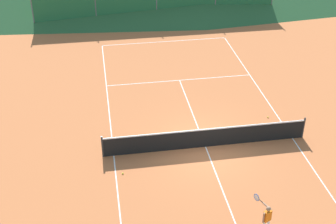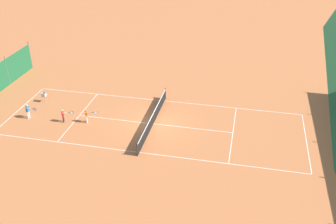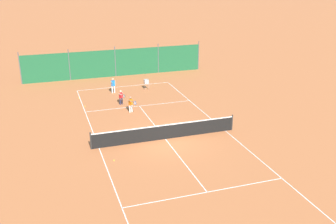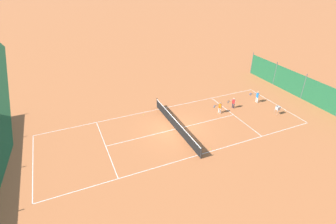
{
  "view_description": "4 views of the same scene",
  "coord_description": "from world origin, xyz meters",
  "px_view_note": "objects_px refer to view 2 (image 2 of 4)",
  "views": [
    {
      "loc": [
        -4.38,
        -16.45,
        12.38
      ],
      "look_at": [
        -1.56,
        0.86,
        1.46
      ],
      "focal_mm": 50.0,
      "sensor_mm": 36.0,
      "label": 1
    },
    {
      "loc": [
        26.39,
        6.95,
        16.35
      ],
      "look_at": [
        0.02,
        1.22,
        1.25
      ],
      "focal_mm": 42.0,
      "sensor_mm": 36.0,
      "label": 2
    },
    {
      "loc": [
        6.82,
        21.07,
        10.06
      ],
      "look_at": [
        -0.81,
        -1.92,
        1.01
      ],
      "focal_mm": 42.0,
      "sensor_mm": 36.0,
      "label": 3
    },
    {
      "loc": [
        -18.0,
        8.73,
        13.15
      ],
      "look_at": [
        1.99,
        -0.11,
        0.73
      ],
      "focal_mm": 28.0,
      "sensor_mm": 36.0,
      "label": 4
    }
  ],
  "objects_px": {
    "player_far_baseline": "(28,110)",
    "tennis_ball_by_net_left": "(44,139)",
    "player_far_service": "(64,115)",
    "ball_hopper": "(44,95)",
    "player_near_baseline": "(87,115)",
    "tennis_ball_mid_court": "(166,151)",
    "tennis_ball_alley_right": "(17,137)",
    "tennis_ball_service_box": "(149,101)",
    "tennis_net": "(153,118)"
  },
  "relations": [
    {
      "from": "tennis_ball_mid_court",
      "to": "player_near_baseline",
      "type": "bearing_deg",
      "value": -110.5
    },
    {
      "from": "tennis_ball_service_box",
      "to": "tennis_ball_alley_right",
      "type": "relative_size",
      "value": 1.0
    },
    {
      "from": "player_far_service",
      "to": "player_near_baseline",
      "type": "bearing_deg",
      "value": 99.74
    },
    {
      "from": "player_far_service",
      "to": "player_far_baseline",
      "type": "bearing_deg",
      "value": -89.6
    },
    {
      "from": "player_far_service",
      "to": "tennis_ball_service_box",
      "type": "height_order",
      "value": "player_far_service"
    },
    {
      "from": "tennis_ball_mid_court",
      "to": "ball_hopper",
      "type": "relative_size",
      "value": 0.07
    },
    {
      "from": "player_far_baseline",
      "to": "tennis_ball_by_net_left",
      "type": "bearing_deg",
      "value": 44.94
    },
    {
      "from": "tennis_ball_service_box",
      "to": "tennis_ball_by_net_left",
      "type": "bearing_deg",
      "value": -38.84
    },
    {
      "from": "tennis_ball_alley_right",
      "to": "ball_hopper",
      "type": "distance_m",
      "value": 5.91
    },
    {
      "from": "tennis_net",
      "to": "tennis_ball_alley_right",
      "type": "height_order",
      "value": "tennis_net"
    },
    {
      "from": "tennis_ball_mid_court",
      "to": "tennis_ball_service_box",
      "type": "relative_size",
      "value": 1.0
    },
    {
      "from": "player_near_baseline",
      "to": "tennis_ball_mid_court",
      "type": "height_order",
      "value": "player_near_baseline"
    },
    {
      "from": "player_near_baseline",
      "to": "tennis_ball_mid_court",
      "type": "distance_m",
      "value": 7.65
    },
    {
      "from": "player_near_baseline",
      "to": "tennis_ball_by_net_left",
      "type": "xyz_separation_m",
      "value": [
        3.06,
        -2.3,
        -0.67
      ]
    },
    {
      "from": "tennis_net",
      "to": "tennis_ball_alley_right",
      "type": "xyz_separation_m",
      "value": [
        4.18,
        -9.69,
        -0.47
      ]
    },
    {
      "from": "ball_hopper",
      "to": "player_near_baseline",
      "type": "bearing_deg",
      "value": 63.35
    },
    {
      "from": "tennis_net",
      "to": "player_far_service",
      "type": "height_order",
      "value": "player_far_service"
    },
    {
      "from": "tennis_ball_by_net_left",
      "to": "tennis_ball_alley_right",
      "type": "distance_m",
      "value": 2.12
    },
    {
      "from": "player_near_baseline",
      "to": "tennis_net",
      "type": "bearing_deg",
      "value": 99.75
    },
    {
      "from": "ball_hopper",
      "to": "tennis_ball_alley_right",
      "type": "bearing_deg",
      "value": 6.86
    },
    {
      "from": "tennis_ball_by_net_left",
      "to": "tennis_ball_mid_court",
      "type": "relative_size",
      "value": 1.0
    },
    {
      "from": "player_far_service",
      "to": "tennis_ball_by_net_left",
      "type": "relative_size",
      "value": 17.17
    },
    {
      "from": "tennis_ball_service_box",
      "to": "ball_hopper",
      "type": "distance_m",
      "value": 9.35
    },
    {
      "from": "player_far_service",
      "to": "tennis_ball_alley_right",
      "type": "distance_m",
      "value": 3.93
    },
    {
      "from": "player_far_baseline",
      "to": "tennis_ball_mid_court",
      "type": "xyz_separation_m",
      "value": [
        2.32,
        12.15,
        -0.71
      ]
    },
    {
      "from": "player_far_baseline",
      "to": "tennis_ball_by_net_left",
      "type": "distance_m",
      "value": 3.9
    },
    {
      "from": "player_far_service",
      "to": "tennis_ball_alley_right",
      "type": "xyz_separation_m",
      "value": [
        2.95,
        -2.53,
        -0.63
      ]
    },
    {
      "from": "tennis_net",
      "to": "tennis_ball_by_net_left",
      "type": "distance_m",
      "value": 8.57
    },
    {
      "from": "tennis_ball_alley_right",
      "to": "tennis_ball_by_net_left",
      "type": "bearing_deg",
      "value": 95.66
    },
    {
      "from": "tennis_net",
      "to": "tennis_ball_mid_court",
      "type": "distance_m",
      "value": 4.06
    },
    {
      "from": "tennis_ball_mid_court",
      "to": "tennis_ball_alley_right",
      "type": "relative_size",
      "value": 1.0
    },
    {
      "from": "player_far_service",
      "to": "tennis_ball_service_box",
      "type": "distance_m",
      "value": 7.75
    },
    {
      "from": "player_far_baseline",
      "to": "tennis_ball_service_box",
      "type": "distance_m",
      "value": 10.32
    },
    {
      "from": "player_near_baseline",
      "to": "tennis_ball_by_net_left",
      "type": "bearing_deg",
      "value": -36.91
    },
    {
      "from": "player_far_service",
      "to": "ball_hopper",
      "type": "relative_size",
      "value": 1.27
    },
    {
      "from": "player_far_service",
      "to": "ball_hopper",
      "type": "height_order",
      "value": "player_far_service"
    },
    {
      "from": "tennis_net",
      "to": "player_far_baseline",
      "type": "xyz_separation_m",
      "value": [
        1.25,
        -10.29,
        0.25
      ]
    },
    {
      "from": "tennis_ball_service_box",
      "to": "tennis_ball_alley_right",
      "type": "distance_m",
      "value": 11.57
    },
    {
      "from": "tennis_ball_by_net_left",
      "to": "tennis_ball_mid_court",
      "type": "height_order",
      "value": "same"
    },
    {
      "from": "player_far_baseline",
      "to": "tennis_ball_mid_court",
      "type": "relative_size",
      "value": 19.38
    },
    {
      "from": "tennis_net",
      "to": "player_near_baseline",
      "type": "distance_m",
      "value": 5.36
    },
    {
      "from": "player_far_service",
      "to": "ball_hopper",
      "type": "xyz_separation_m",
      "value": [
        -2.89,
        -3.23,
        -0.01
      ]
    },
    {
      "from": "tennis_ball_mid_court",
      "to": "tennis_ball_service_box",
      "type": "bearing_deg",
      "value": -156.73
    },
    {
      "from": "player_near_baseline",
      "to": "ball_hopper",
      "type": "relative_size",
      "value": 1.35
    },
    {
      "from": "player_near_baseline",
      "to": "player_far_service",
      "type": "distance_m",
      "value": 1.91
    },
    {
      "from": "tennis_net",
      "to": "player_near_baseline",
      "type": "relative_size",
      "value": 7.67
    },
    {
      "from": "tennis_ball_alley_right",
      "to": "ball_hopper",
      "type": "height_order",
      "value": "ball_hopper"
    },
    {
      "from": "tennis_net",
      "to": "player_far_service",
      "type": "xyz_separation_m",
      "value": [
        1.23,
        -7.17,
        0.17
      ]
    },
    {
      "from": "tennis_ball_mid_court",
      "to": "ball_hopper",
      "type": "bearing_deg",
      "value": -113.13
    },
    {
      "from": "player_far_service",
      "to": "ball_hopper",
      "type": "distance_m",
      "value": 4.33
    }
  ]
}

